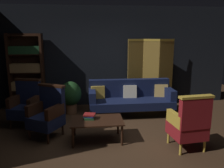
{
  "coord_description": "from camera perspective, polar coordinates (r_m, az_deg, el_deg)",
  "views": [
    {
      "loc": [
        -0.56,
        -4.21,
        2.05
      ],
      "look_at": [
        0.0,
        0.8,
        0.95
      ],
      "focal_mm": 37.4,
      "sensor_mm": 36.0,
      "label": 1
    }
  ],
  "objects": [
    {
      "name": "ground_plane",
      "position": [
        4.72,
        1.12,
        -13.44
      ],
      "size": [
        10.0,
        10.0,
        0.0
      ],
      "primitive_type": "plane",
      "color": "#3D2819"
    },
    {
      "name": "back_wall",
      "position": [
        6.72,
        -1.58,
        6.73
      ],
      "size": [
        7.2,
        0.1,
        2.8
      ],
      "primitive_type": "cube",
      "color": "black",
      "rests_on": "ground_plane"
    },
    {
      "name": "folding_screen",
      "position": [
        6.71,
        9.41,
        2.99
      ],
      "size": [
        1.32,
        0.23,
        1.9
      ],
      "color": "olive",
      "rests_on": "ground_plane"
    },
    {
      "name": "bookshelf",
      "position": [
        6.67,
        -20.12,
        3.1
      ],
      "size": [
        0.9,
        0.32,
        2.05
      ],
      "color": "black",
      "rests_on": "ground_plane"
    },
    {
      "name": "velvet_couch",
      "position": [
        5.99,
        4.54,
        -3.2
      ],
      "size": [
        2.12,
        0.78,
        0.88
      ],
      "color": "black",
      "rests_on": "ground_plane"
    },
    {
      "name": "coffee_table",
      "position": [
        4.56,
        -3.72,
        -9.27
      ],
      "size": [
        1.0,
        0.64,
        0.42
      ],
      "color": "black",
      "rests_on": "ground_plane"
    },
    {
      "name": "armchair_gilt_accent",
      "position": [
        4.39,
        18.32,
        -9.13
      ],
      "size": [
        0.64,
        0.64,
        1.04
      ],
      "color": "gold",
      "rests_on": "ground_plane"
    },
    {
      "name": "armchair_wing_left",
      "position": [
        5.61,
        -20.32,
        -4.63
      ],
      "size": [
        0.71,
        0.71,
        1.04
      ],
      "color": "black",
      "rests_on": "ground_plane"
    },
    {
      "name": "armchair_wing_right",
      "position": [
        4.88,
        -15.48,
        -6.82
      ],
      "size": [
        0.79,
        0.79,
        1.04
      ],
      "color": "black",
      "rests_on": "ground_plane"
    },
    {
      "name": "potted_plant",
      "position": [
        6.12,
        -10.06,
        -2.7
      ],
      "size": [
        0.55,
        0.55,
        0.84
      ],
      "color": "brown",
      "rests_on": "ground_plane"
    },
    {
      "name": "book_green_cloth",
      "position": [
        4.6,
        -5.51,
        -8.21
      ],
      "size": [
        0.2,
        0.21,
        0.04
      ],
      "primitive_type": "cube",
      "rotation": [
        0.0,
        0.0,
        -0.09
      ],
      "color": "#1E4C28",
      "rests_on": "coffee_table"
    },
    {
      "name": "book_navy_cloth",
      "position": [
        4.59,
        -5.52,
        -7.76
      ],
      "size": [
        0.24,
        0.22,
        0.03
      ],
      "primitive_type": "cube",
      "rotation": [
        0.0,
        0.0,
        -0.3
      ],
      "color": "navy",
      "rests_on": "book_green_cloth"
    },
    {
      "name": "book_red_leather",
      "position": [
        4.58,
        -5.52,
        -7.43
      ],
      "size": [
        0.25,
        0.22,
        0.03
      ],
      "primitive_type": "cube",
      "rotation": [
        0.0,
        0.0,
        -0.2
      ],
      "color": "maroon",
      "rests_on": "book_navy_cloth"
    }
  ]
}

